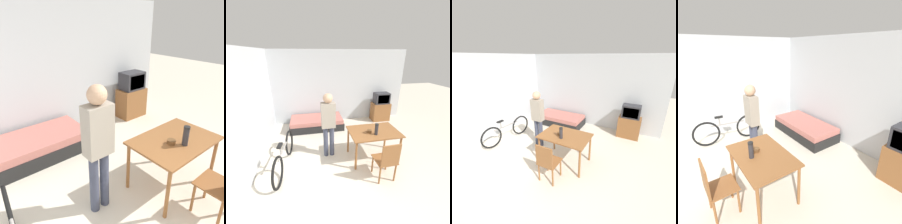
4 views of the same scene
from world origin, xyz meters
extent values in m
cube|color=silver|center=(0.00, 3.64, 1.35)|extent=(5.59, 0.06, 2.70)
cube|color=black|center=(-0.78, 3.06, 0.13)|extent=(1.86, 0.93, 0.26)
cube|color=#B76B60|center=(-0.78, 3.06, 0.33)|extent=(1.81, 0.90, 0.14)
cube|color=brown|center=(1.79, 3.25, 0.36)|extent=(0.69, 0.43, 0.71)
cube|color=#2D2D33|center=(1.79, 3.25, 0.92)|extent=(0.56, 0.38, 0.42)
cube|color=black|center=(1.79, 3.07, 0.92)|extent=(0.46, 0.01, 0.33)
cube|color=brown|center=(0.51, 1.07, 0.76)|extent=(1.21, 0.81, 0.03)
cylinder|color=brown|center=(-0.04, 0.72, 0.37)|extent=(0.05, 0.05, 0.75)
cylinder|color=brown|center=(1.06, 0.72, 0.37)|extent=(0.05, 0.05, 0.75)
cylinder|color=brown|center=(-0.04, 1.42, 0.37)|extent=(0.05, 0.05, 0.75)
cylinder|color=brown|center=(1.06, 1.42, 0.37)|extent=(0.05, 0.05, 0.75)
cube|color=brown|center=(0.48, 0.40, 0.45)|extent=(0.44, 0.44, 0.02)
cylinder|color=brown|center=(0.65, 0.58, 0.22)|extent=(0.04, 0.04, 0.44)
cylinder|color=brown|center=(0.31, 0.57, 0.22)|extent=(0.04, 0.04, 0.44)
cylinder|color=brown|center=(0.31, 0.22, 0.22)|extent=(0.04, 0.04, 0.44)
torus|color=black|center=(-1.60, 1.67, 0.33)|extent=(0.12, 0.66, 0.66)
cylinder|color=#3D4256|center=(-0.65, 1.39, 0.42)|extent=(0.12, 0.12, 0.84)
cylinder|color=#3D4256|center=(-0.49, 1.39, 0.42)|extent=(0.12, 0.12, 0.84)
cube|color=#9E9384|center=(-0.57, 1.39, 1.16)|extent=(0.34, 0.20, 0.63)
sphere|color=tan|center=(-0.57, 1.39, 1.59)|extent=(0.23, 0.23, 0.23)
cylinder|color=#2D2D33|center=(0.49, 0.90, 0.92)|extent=(0.08, 0.08, 0.28)
cylinder|color=black|center=(0.49, 0.90, 1.04)|extent=(0.08, 0.08, 0.03)
cylinder|color=brown|center=(0.37, 1.03, 0.81)|extent=(0.11, 0.11, 0.06)
camera|label=1|loc=(-1.84, -0.41, 2.35)|focal=35.00mm
camera|label=2|loc=(-1.00, -1.94, 2.57)|focal=24.00mm
camera|label=3|loc=(2.04, -1.81, 2.61)|focal=24.00mm
camera|label=4|loc=(2.75, 0.06, 2.42)|focal=28.00mm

